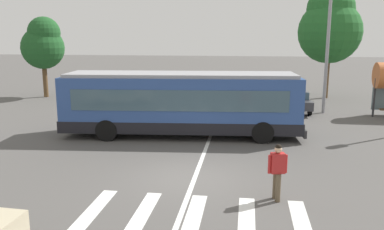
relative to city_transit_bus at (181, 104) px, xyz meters
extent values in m
plane|color=#514F4C|center=(1.18, -5.69, -1.59)|extent=(160.00, 160.00, 0.00)
cylinder|color=black|center=(3.68, 1.48, -1.09)|extent=(1.02, 0.38, 1.00)
cylinder|color=black|center=(3.87, -0.85, -1.09)|extent=(1.02, 0.38, 1.00)
cylinder|color=black|center=(-3.46, 0.89, -1.09)|extent=(1.02, 0.38, 1.00)
cylinder|color=black|center=(-3.26, -1.45, -1.09)|extent=(1.02, 0.38, 1.00)
cube|color=#2D4C8E|center=(-0.02, 0.00, 0.04)|extent=(11.36, 3.47, 2.55)
cube|color=black|center=(-0.02, 0.00, -0.96)|extent=(11.47, 3.50, 0.55)
cube|color=#3D5666|center=(-0.02, 0.00, 0.34)|extent=(10.02, 3.41, 0.96)
cube|color=#3D5666|center=(5.56, 0.46, 0.24)|extent=(0.23, 2.24, 1.63)
cube|color=black|center=(5.56, 0.46, 1.13)|extent=(0.22, 1.94, 0.28)
cube|color=#99999E|center=(-0.02, 0.00, 1.39)|extent=(10.89, 3.23, 0.16)
cube|color=#28282B|center=(5.67, 0.47, -1.16)|extent=(0.33, 2.55, 0.36)
cylinder|color=brown|center=(4.04, -7.06, -1.16)|extent=(0.16, 0.16, 0.85)
cylinder|color=brown|center=(4.10, -7.30, -1.16)|extent=(0.16, 0.16, 0.85)
cube|color=#B22323|center=(4.07, -7.18, -0.44)|extent=(0.45, 0.34, 0.60)
cylinder|color=#B22323|center=(3.84, -7.24, -0.47)|extent=(0.10, 0.10, 0.55)
cylinder|color=#B22323|center=(4.31, -7.13, -0.47)|extent=(0.10, 0.10, 0.55)
sphere|color=tan|center=(4.07, -7.18, -0.03)|extent=(0.22, 0.22, 0.22)
sphere|color=black|center=(4.07, -7.18, 0.04)|extent=(0.19, 0.19, 0.19)
cylinder|color=black|center=(-3.01, 8.70, -1.27)|extent=(0.20, 0.64, 0.64)
cylinder|color=black|center=(-1.34, 8.70, -1.27)|extent=(0.20, 0.64, 0.64)
cylinder|color=black|center=(-3.00, 5.91, -1.27)|extent=(0.20, 0.64, 0.64)
cylinder|color=black|center=(-1.33, 5.91, -1.27)|extent=(0.20, 0.64, 0.64)
cube|color=#196B70|center=(-2.17, 7.30, -0.95)|extent=(1.84, 4.51, 0.52)
cube|color=#3D5666|center=(-2.17, 7.21, -0.47)|extent=(1.61, 2.17, 0.44)
cube|color=#196B70|center=(-2.17, 7.21, -0.28)|extent=(1.54, 1.99, 0.09)
cylinder|color=black|center=(-0.28, 9.22, -1.27)|extent=(0.21, 0.64, 0.64)
cylinder|color=black|center=(1.39, 9.25, -1.27)|extent=(0.21, 0.64, 0.64)
cylinder|color=black|center=(-0.23, 6.43, -1.27)|extent=(0.21, 0.64, 0.64)
cylinder|color=black|center=(1.44, 6.46, -1.27)|extent=(0.21, 0.64, 0.64)
cube|color=#AD1E1E|center=(0.58, 7.84, -0.95)|extent=(1.90, 4.53, 0.52)
cube|color=#3D5666|center=(0.58, 7.75, -0.47)|extent=(1.64, 2.19, 0.44)
cube|color=#AD1E1E|center=(0.58, 7.75, -0.28)|extent=(1.56, 2.01, 0.09)
cylinder|color=black|center=(2.37, 9.23, -1.27)|extent=(0.22, 0.65, 0.64)
cylinder|color=black|center=(4.05, 9.19, -1.27)|extent=(0.22, 0.65, 0.64)
cylinder|color=black|center=(2.29, 6.44, -1.27)|extent=(0.22, 0.65, 0.64)
cylinder|color=black|center=(3.97, 6.40, -1.27)|extent=(0.22, 0.65, 0.64)
cube|color=white|center=(3.17, 7.81, -0.95)|extent=(1.95, 4.55, 0.52)
cube|color=#3D5666|center=(3.17, 7.72, -0.47)|extent=(1.66, 2.20, 0.44)
cube|color=white|center=(3.17, 7.72, -0.28)|extent=(1.58, 2.02, 0.09)
cylinder|color=black|center=(5.20, 8.78, -1.27)|extent=(0.22, 0.65, 0.64)
cylinder|color=black|center=(6.88, 8.83, -1.27)|extent=(0.22, 0.65, 0.64)
cylinder|color=black|center=(5.28, 5.99, -1.27)|extent=(0.22, 0.65, 0.64)
cylinder|color=black|center=(6.95, 6.04, -1.27)|extent=(0.22, 0.65, 0.64)
cube|color=#38383D|center=(6.08, 7.41, -0.95)|extent=(1.94, 4.55, 0.52)
cube|color=#3D5666|center=(6.08, 7.32, -0.47)|extent=(1.66, 2.20, 0.44)
cube|color=#38383D|center=(6.08, 7.32, -0.28)|extent=(1.58, 2.02, 0.09)
cylinder|color=#28282B|center=(10.66, 6.11, -0.44)|extent=(0.12, 0.12, 2.30)
cylinder|color=#939399|center=(7.92, 6.93, 3.48)|extent=(0.20, 0.20, 10.14)
cylinder|color=brown|center=(-12.65, 10.63, -0.24)|extent=(0.36, 0.36, 2.70)
sphere|color=#1E5123|center=(-12.65, 10.63, 2.25)|extent=(3.27, 3.27, 3.27)
sphere|color=#1E5123|center=(-12.43, 10.54, 3.40)|extent=(2.45, 2.45, 2.45)
cylinder|color=brown|center=(9.17, 13.17, 0.11)|extent=(0.36, 0.36, 3.39)
sphere|color=#236028|center=(9.17, 13.17, 3.46)|extent=(4.73, 4.73, 4.73)
sphere|color=#236028|center=(9.15, 13.27, 5.12)|extent=(3.55, 3.55, 3.55)
cube|color=silver|center=(-1.05, -8.73, -1.58)|extent=(0.45, 3.07, 0.01)
cube|color=silver|center=(0.37, -8.73, -1.58)|extent=(0.45, 3.07, 0.01)
cube|color=silver|center=(1.79, -8.73, -1.58)|extent=(0.45, 3.07, 0.01)
cube|color=silver|center=(3.21, -8.73, -1.58)|extent=(0.45, 3.07, 0.01)
cube|color=silver|center=(4.63, -8.73, -1.58)|extent=(0.45, 3.07, 0.01)
cube|color=silver|center=(1.42, -3.69, -1.58)|extent=(0.16, 24.00, 0.01)
camera|label=1|loc=(3.13, -18.46, 3.24)|focal=36.98mm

